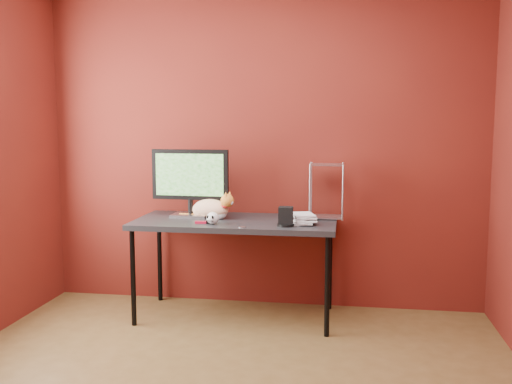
% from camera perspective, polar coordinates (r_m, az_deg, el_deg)
% --- Properties ---
extents(room, '(3.52, 3.52, 2.61)m').
position_cam_1_polar(room, '(2.84, -4.46, 6.29)').
color(room, '#503A1B').
rests_on(room, ground).
extents(desk, '(1.50, 0.70, 0.75)m').
position_cam_1_polar(desk, '(4.28, -2.07, -3.46)').
color(desk, black).
rests_on(desk, ground).
extents(monitor, '(0.60, 0.20, 0.52)m').
position_cam_1_polar(monitor, '(4.41, -6.60, 1.26)').
color(monitor, '#A6A5AA').
rests_on(monitor, desk).
extents(cat, '(0.45, 0.28, 0.22)m').
position_cam_1_polar(cat, '(4.35, -4.50, -1.65)').
color(cat, orange).
rests_on(cat, desk).
extents(skull_mug, '(0.09, 0.09, 0.09)m').
position_cam_1_polar(skull_mug, '(4.10, -4.35, -2.61)').
color(skull_mug, silver).
rests_on(skull_mug, desk).
extents(speaker, '(0.12, 0.12, 0.14)m').
position_cam_1_polar(speaker, '(4.02, 2.99, -2.53)').
color(speaker, black).
rests_on(speaker, desk).
extents(book_stack, '(0.21, 0.24, 0.82)m').
position_cam_1_polar(book_stack, '(4.09, 3.89, 2.54)').
color(book_stack, beige).
rests_on(book_stack, desk).
extents(wire_rack, '(0.26, 0.21, 0.42)m').
position_cam_1_polar(wire_rack, '(4.35, 7.08, 0.12)').
color(wire_rack, '#A6A5AA').
rests_on(wire_rack, desk).
extents(pocket_knife, '(0.09, 0.04, 0.02)m').
position_cam_1_polar(pocket_knife, '(4.14, -5.49, -3.04)').
color(pocket_knife, '#AD0D29').
rests_on(pocket_knife, desk).
extents(black_gadget, '(0.05, 0.04, 0.02)m').
position_cam_1_polar(black_gadget, '(4.13, -4.70, -3.01)').
color(black_gadget, black).
rests_on(black_gadget, desk).
extents(washer, '(0.05, 0.05, 0.00)m').
position_cam_1_polar(washer, '(3.98, -1.41, -3.52)').
color(washer, '#A6A5AA').
rests_on(washer, desk).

